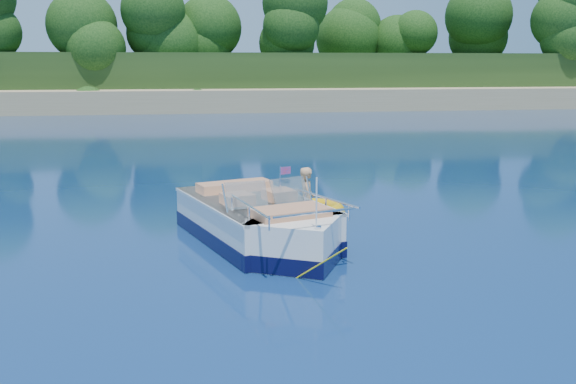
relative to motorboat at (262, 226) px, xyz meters
name	(u,v)px	position (x,y,z in m)	size (l,w,h in m)	color
ground	(237,298)	(-0.69, -2.65, -0.34)	(160.00, 160.00, 0.00)	#0B254D
shoreline	(187,84)	(-0.69, 61.13, 0.64)	(170.00, 59.00, 6.00)	tan
treeline	(189,32)	(-0.65, 38.37, 5.21)	(150.00, 7.12, 8.19)	#2F200F
motorboat	(262,226)	(0.00, 0.00, 0.00)	(2.86, 5.12, 1.76)	white
tow_tube	(312,211)	(1.36, 2.05, -0.24)	(1.84, 1.84, 0.38)	#E0A209
boy	(306,216)	(1.22, 2.08, -0.34)	(0.54, 0.35, 1.47)	tan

